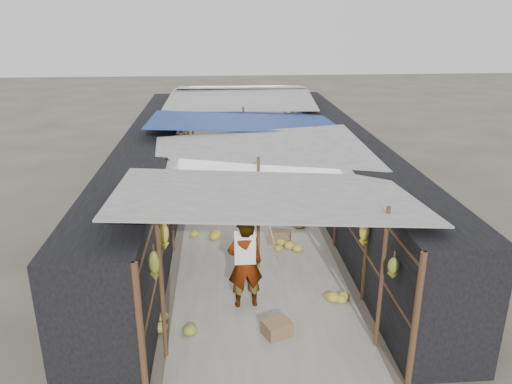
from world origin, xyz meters
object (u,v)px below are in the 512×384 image
object	(u,v)px
black_basin	(291,206)
vendor_elderly	(245,264)
crate_near	(277,328)
vendor_seated	(265,167)
shopper_blue	(213,165)

from	to	relation	value
black_basin	vendor_elderly	distance (m)	5.34
crate_near	vendor_seated	size ratio (longest dim) A/B	0.47
crate_near	shopper_blue	world-z (taller)	shopper_blue
vendor_elderly	crate_near	bearing A→B (deg)	109.95
crate_near	shopper_blue	size ratio (longest dim) A/B	0.34
black_basin	crate_near	bearing A→B (deg)	-100.67
crate_near	black_basin	distance (m)	6.13
vendor_seated	black_basin	bearing A→B (deg)	13.69
vendor_elderly	shopper_blue	world-z (taller)	vendor_elderly
crate_near	black_basin	size ratio (longest dim) A/B	0.72
black_basin	vendor_seated	distance (m)	2.74
shopper_blue	vendor_seated	bearing A→B (deg)	10.52
black_basin	vendor_seated	bearing A→B (deg)	101.61
crate_near	shopper_blue	distance (m)	8.43
crate_near	vendor_elderly	size ratio (longest dim) A/B	0.26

